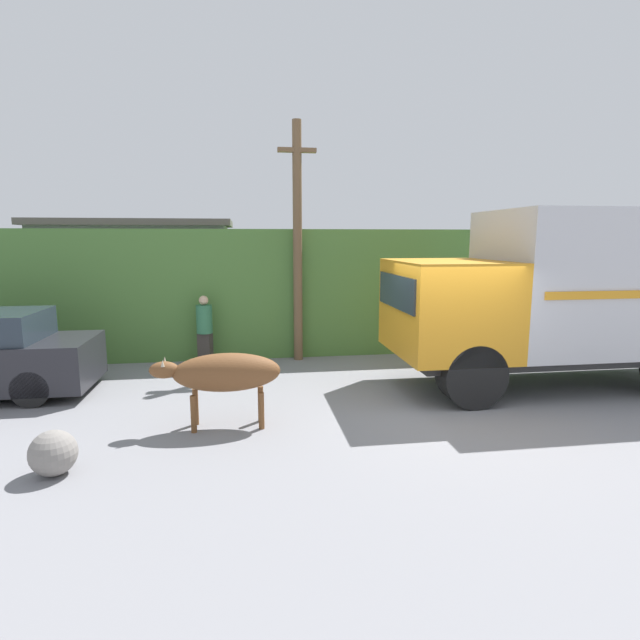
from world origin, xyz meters
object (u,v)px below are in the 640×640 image
at_px(cargo_truck, 570,292).
at_px(roadside_rock, 53,453).
at_px(utility_pole, 298,239).
at_px(pedestrian_on_hill, 205,328).
at_px(brown_cow, 224,373).

xyz_separation_m(cargo_truck, roadside_rock, (-8.82, -2.64, -1.62)).
height_order(cargo_truck, utility_pole, utility_pole).
bearing_deg(utility_pole, cargo_truck, -30.20).
relative_size(pedestrian_on_hill, utility_pole, 0.29).
bearing_deg(brown_cow, pedestrian_on_hill, 98.54).
bearing_deg(cargo_truck, pedestrian_on_hill, 160.67).
bearing_deg(brown_cow, cargo_truck, 11.12).
bearing_deg(brown_cow, utility_pole, 69.40).
relative_size(utility_pole, roadside_rock, 9.75).
distance_m(brown_cow, pedestrian_on_hill, 4.13).
xyz_separation_m(pedestrian_on_hill, roadside_rock, (-1.48, -5.42, -0.60)).
xyz_separation_m(brown_cow, pedestrian_on_hill, (-0.61, 4.09, 0.02)).
xyz_separation_m(utility_pole, roadside_rock, (-3.70, -5.62, -2.66)).
distance_m(cargo_truck, pedestrian_on_hill, 7.91).
height_order(pedestrian_on_hill, roadside_rock, pedestrian_on_hill).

